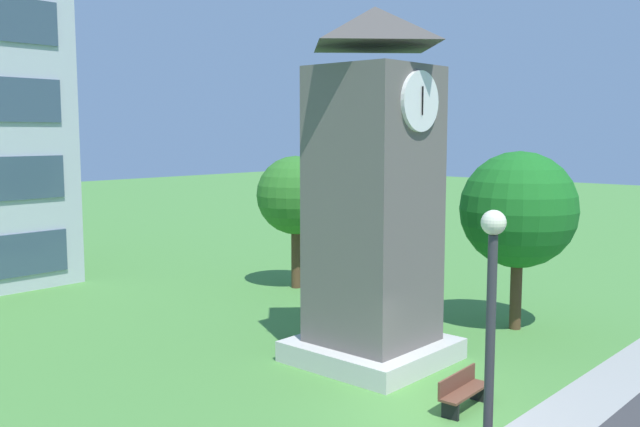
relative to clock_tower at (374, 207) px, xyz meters
The scene contains 6 objects.
ground_plane 6.07m from the clock_tower, 125.92° to the right, with size 160.00×160.00×0.00m, color #4C893D.
clock_tower is the anchor object (origin of this frame).
park_bench 5.84m from the clock_tower, 110.89° to the right, with size 1.82×0.58×0.88m.
street_lamp 10.35m from the clock_tower, 132.96° to the right, with size 0.36×0.36×5.58m.
tree_by_building 10.08m from the clock_tower, 56.80° to the left, with size 3.35×3.35×5.69m.
tree_near_tower 6.11m from the clock_tower, 15.22° to the right, with size 3.92×3.92×6.06m.
Camera 1 is at (-13.58, -9.00, 6.65)m, focal length 39.41 mm.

